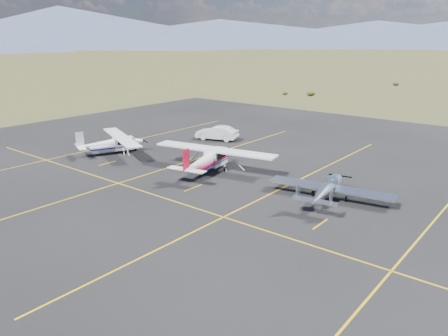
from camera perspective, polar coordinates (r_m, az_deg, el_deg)
ground at (r=32.57m, az=9.37°, el=-3.99°), size 1600.00×1600.00×0.00m
apron at (r=36.28m, az=-0.25°, el=-1.56°), size 72.00×72.00×0.02m
aircraft_low_wing at (r=32.31m, az=13.41°, el=-2.58°), size 6.77×9.34×2.02m
aircraft_cessna at (r=37.79m, az=-2.05°, el=1.23°), size 7.20×11.54×2.91m
aircraft_plain at (r=45.51m, az=-14.44°, el=3.19°), size 7.25×9.69×2.53m
sedan at (r=50.23m, az=-0.93°, el=4.61°), size 3.13×5.15×1.60m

